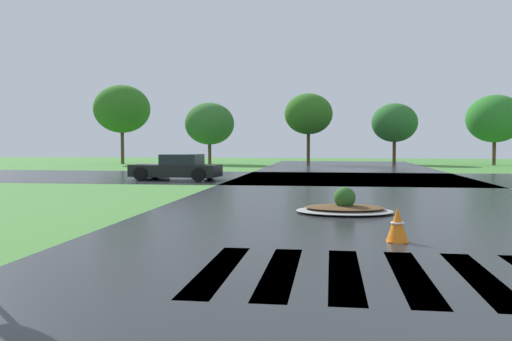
% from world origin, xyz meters
% --- Properties ---
extents(asphalt_roadway, '(11.84, 80.00, 0.01)m').
position_xyz_m(asphalt_roadway, '(0.00, 10.00, 0.00)').
color(asphalt_roadway, '#232628').
rests_on(asphalt_roadway, ground).
extents(asphalt_cross_road, '(90.00, 10.65, 0.01)m').
position_xyz_m(asphalt_cross_road, '(0.00, 24.73, 0.00)').
color(asphalt_cross_road, '#232628').
rests_on(asphalt_cross_road, ground).
extents(crosswalk_stripes, '(5.85, 3.17, 0.01)m').
position_xyz_m(crosswalk_stripes, '(0.00, 4.43, 0.00)').
color(crosswalk_stripes, white).
rests_on(crosswalk_stripes, ground).
extents(median_island, '(2.51, 1.80, 0.68)m').
position_xyz_m(median_island, '(-0.75, 10.95, 0.15)').
color(median_island, '#9E9B93').
rests_on(median_island, ground).
extents(car_silver_hatch, '(4.39, 2.28, 1.25)m').
position_xyz_m(car_silver_hatch, '(-8.54, 22.41, 0.58)').
color(car_silver_hatch, black).
rests_on(car_silver_hatch, ground).
extents(drainage_pipe_stack, '(1.72, 1.06, 0.71)m').
position_xyz_m(drainage_pipe_stack, '(-10.41, 24.52, 0.36)').
color(drainage_pipe_stack, '#9E9B93').
rests_on(drainage_pipe_stack, ground).
extents(traffic_cone, '(0.41, 0.41, 0.64)m').
position_xyz_m(traffic_cone, '(0.11, 6.99, 0.31)').
color(traffic_cone, orange).
rests_on(traffic_cone, ground).
extents(background_treeline, '(35.12, 6.41, 6.67)m').
position_xyz_m(background_treeline, '(-4.46, 41.80, 3.96)').
color(background_treeline, '#4C3823').
rests_on(background_treeline, ground).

